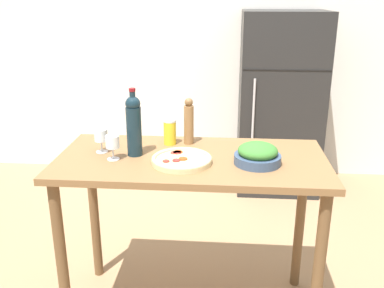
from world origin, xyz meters
TOP-DOWN VIEW (x-y plane):
  - wall_back at (0.00, 2.12)m, footprint 6.40×0.06m
  - refrigerator at (0.65, 1.77)m, footprint 0.72×0.64m
  - prep_counter at (0.00, 0.00)m, footprint 1.38×0.66m
  - wine_bottle at (-0.29, 0.01)m, footprint 0.08×0.08m
  - wine_glass_near at (-0.39, -0.06)m, footprint 0.07×0.07m
  - wine_glass_far at (-0.48, 0.04)m, footprint 0.07×0.07m
  - pepper_mill at (-0.03, 0.21)m, footprint 0.05×0.05m
  - salad_bowl at (0.33, -0.06)m, footprint 0.23×0.23m
  - homemade_pizza at (-0.04, -0.08)m, footprint 0.30×0.30m
  - salt_canister at (-0.14, 0.19)m, footprint 0.07×0.07m

SIDE VIEW (x-z plane):
  - prep_counter at x=0.00m, z-range 0.33..1.27m
  - refrigerator at x=0.65m, z-range 0.00..1.60m
  - homemade_pizza at x=-0.04m, z-range 0.94..0.97m
  - salad_bowl at x=0.33m, z-range 0.93..1.04m
  - salt_canister at x=-0.14m, z-range 0.94..1.08m
  - wine_glass_near at x=-0.39m, z-range 0.96..1.09m
  - wine_glass_far at x=-0.48m, z-range 0.96..1.09m
  - pepper_mill at x=-0.03m, z-range 0.93..1.19m
  - wine_bottle at x=-0.29m, z-range 0.93..1.28m
  - wall_back at x=0.00m, z-range 0.00..2.60m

